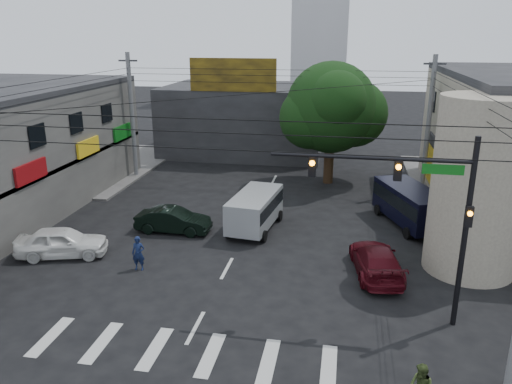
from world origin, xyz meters
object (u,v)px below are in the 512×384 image
(utility_pole_far_right, at_px, (428,126))
(dark_sedan, at_px, (173,220))
(traffic_gantry, at_px, (419,200))
(navy_van, at_px, (410,207))
(maroon_sedan, at_px, (376,260))
(street_tree, at_px, (331,108))
(utility_pole_far_left, at_px, (132,117))
(silver_minivan, at_px, (255,212))
(traffic_officer, at_px, (138,253))
(white_compact, at_px, (62,242))

(utility_pole_far_right, height_order, dark_sedan, utility_pole_far_right)
(traffic_gantry, xyz_separation_m, navy_van, (1.11, 10.28, -3.73))
(dark_sedan, xyz_separation_m, maroon_sedan, (10.75, -3.18, 0.01))
(dark_sedan, relative_size, maroon_sedan, 0.83)
(street_tree, distance_m, utility_pole_far_left, 14.56)
(traffic_gantry, bearing_deg, street_tree, 101.99)
(dark_sedan, distance_m, maroon_sedan, 11.21)
(silver_minivan, distance_m, navy_van, 8.82)
(traffic_officer, bearing_deg, dark_sedan, 84.46)
(white_compact, xyz_separation_m, maroon_sedan, (15.05, 0.79, -0.05))
(utility_pole_far_left, xyz_separation_m, white_compact, (2.25, -14.11, -3.86))
(navy_van, height_order, traffic_officer, navy_van)
(utility_pole_far_right, distance_m, traffic_officer, 21.07)
(utility_pole_far_right, relative_size, maroon_sedan, 1.85)
(utility_pole_far_left, bearing_deg, navy_van, -19.08)
(traffic_gantry, relative_size, maroon_sedan, 1.45)
(dark_sedan, bearing_deg, maroon_sedan, -106.19)
(utility_pole_far_left, relative_size, utility_pole_far_right, 1.00)
(utility_pole_far_left, xyz_separation_m, silver_minivan, (10.89, -8.92, -3.58))
(maroon_sedan, distance_m, traffic_officer, 10.88)
(white_compact, distance_m, silver_minivan, 10.09)
(dark_sedan, xyz_separation_m, traffic_officer, (-0.02, -4.70, 0.14))
(navy_van, bearing_deg, street_tree, 11.19)
(street_tree, xyz_separation_m, silver_minivan, (-3.61, -9.92, -4.45))
(navy_van, bearing_deg, silver_minivan, 83.06)
(traffic_gantry, distance_m, traffic_officer, 12.65)
(utility_pole_far_left, distance_m, traffic_officer, 16.65)
(maroon_sedan, distance_m, navy_van, 6.95)
(white_compact, height_order, navy_van, navy_van)
(street_tree, xyz_separation_m, navy_van, (4.93, -7.72, -4.38))
(street_tree, distance_m, traffic_officer, 18.33)
(street_tree, relative_size, utility_pole_far_right, 0.95)
(white_compact, bearing_deg, traffic_gantry, -116.31)
(street_tree, distance_m, silver_minivan, 11.46)
(street_tree, xyz_separation_m, dark_sedan, (-7.95, -11.14, -4.80))
(street_tree, relative_size, utility_pole_far_left, 0.95)
(street_tree, height_order, utility_pole_far_left, utility_pole_far_left)
(silver_minivan, height_order, traffic_officer, silver_minivan)
(utility_pole_far_left, bearing_deg, white_compact, -80.96)
(street_tree, height_order, utility_pole_far_right, utility_pole_far_right)
(traffic_gantry, height_order, traffic_officer, traffic_gantry)
(street_tree, bearing_deg, utility_pole_far_right, -8.75)
(street_tree, bearing_deg, silver_minivan, -109.99)
(utility_pole_far_right, xyz_separation_m, navy_van, (-1.57, -6.72, -3.50))
(utility_pole_far_right, distance_m, maroon_sedan, 14.37)
(utility_pole_far_left, height_order, silver_minivan, utility_pole_far_left)
(street_tree, distance_m, maroon_sedan, 15.35)
(dark_sedan, distance_m, traffic_officer, 4.70)
(utility_pole_far_left, bearing_deg, traffic_officer, -66.25)
(maroon_sedan, height_order, traffic_officer, traffic_officer)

